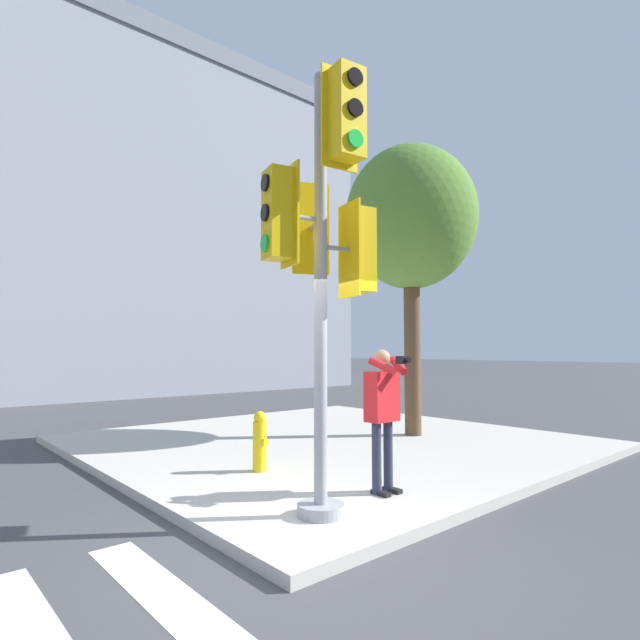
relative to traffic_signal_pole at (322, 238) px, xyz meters
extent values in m
plane|color=#424244|center=(-0.57, -0.35, -2.93)|extent=(160.00, 160.00, 0.00)
cube|color=#BCB7AD|center=(2.93, 3.15, -2.87)|extent=(8.00, 8.00, 0.12)
cube|color=silver|center=(-1.77, -0.24, -2.93)|extent=(0.37, 2.29, 0.01)
cube|color=silver|center=(-2.62, -0.24, -2.93)|extent=(0.37, 2.29, 0.01)
cylinder|color=#939399|center=(-0.02, 0.00, -2.75)|extent=(0.47, 0.47, 0.12)
cylinder|color=#939399|center=(-0.02, 0.00, -0.52)|extent=(0.13, 0.13, 4.35)
sphere|color=#939399|center=(-0.02, 0.00, 1.70)|extent=(0.15, 0.15, 0.15)
cylinder|color=#939399|center=(0.06, 0.20, 0.18)|extent=(0.16, 0.29, 0.05)
cube|color=#E5B70C|center=(0.17, 0.44, 0.18)|extent=(0.37, 0.34, 0.90)
cube|color=#E5B70C|center=(0.12, 0.32, 0.18)|extent=(0.39, 0.19, 1.02)
cylinder|color=black|center=(0.22, 0.57, 0.48)|extent=(0.17, 0.10, 0.17)
cylinder|color=black|center=(0.22, 0.57, 0.18)|extent=(0.17, 0.10, 0.17)
cylinder|color=green|center=(0.22, 0.57, -0.12)|extent=(0.17, 0.10, 0.17)
cylinder|color=#939399|center=(-0.05, -0.21, 1.12)|extent=(0.09, 0.30, 0.05)
cube|color=#E5B70C|center=(-0.10, -0.47, 1.12)|extent=(0.33, 0.28, 0.90)
cube|color=#E5B70C|center=(-0.08, -0.34, 1.12)|extent=(0.42, 0.09, 1.02)
cylinder|color=black|center=(-0.12, -0.60, 1.42)|extent=(0.17, 0.06, 0.17)
cylinder|color=black|center=(-0.12, -0.60, 1.12)|extent=(0.17, 0.06, 0.17)
cylinder|color=green|center=(-0.12, -0.60, 0.82)|extent=(0.17, 0.06, 0.17)
cylinder|color=#939399|center=(-0.23, 0.06, 0.18)|extent=(0.29, 0.12, 0.05)
cube|color=#E5B70C|center=(-0.48, 0.12, 0.18)|extent=(0.31, 0.35, 0.90)
cube|color=#E5B70C|center=(-0.36, 0.09, 0.18)|extent=(0.13, 0.41, 1.02)
cylinder|color=black|center=(-0.62, 0.16, 0.48)|extent=(0.07, 0.17, 0.17)
cylinder|color=black|center=(-0.62, 0.16, 0.18)|extent=(0.07, 0.17, 0.17)
cylinder|color=green|center=(-0.62, 0.16, -0.12)|extent=(0.07, 0.17, 0.17)
cylinder|color=#939399|center=(0.19, -0.04, -0.09)|extent=(0.29, 0.12, 0.05)
cube|color=#E5B70C|center=(0.44, -0.10, -0.09)|extent=(0.30, 0.35, 0.90)
cube|color=#E5B70C|center=(0.32, -0.07, -0.09)|extent=(0.12, 0.41, 1.02)
cylinder|color=black|center=(0.58, -0.14, 0.21)|extent=(0.07, 0.17, 0.17)
cylinder|color=black|center=(0.58, -0.14, -0.09)|extent=(0.07, 0.17, 0.17)
cylinder|color=green|center=(0.58, -0.14, -0.39)|extent=(0.07, 0.17, 0.17)
cube|color=black|center=(0.96, 0.08, -2.79)|extent=(0.09, 0.24, 0.05)
cube|color=black|center=(1.16, 0.08, -2.79)|extent=(0.09, 0.24, 0.05)
cylinder|color=#282D42|center=(0.96, 0.14, -2.40)|extent=(0.11, 0.11, 0.82)
cylinder|color=#282D42|center=(1.16, 0.14, -2.40)|extent=(0.11, 0.11, 0.82)
cube|color=red|center=(1.06, 0.14, -1.70)|extent=(0.40, 0.22, 0.58)
sphere|color=tan|center=(1.06, 0.14, -1.25)|extent=(0.20, 0.20, 0.20)
cube|color=black|center=(1.06, -0.17, -1.27)|extent=(0.12, 0.10, 0.09)
cylinder|color=black|center=(1.06, -0.24, -1.27)|extent=(0.06, 0.08, 0.06)
cylinder|color=red|center=(0.92, 0.00, -1.34)|extent=(0.23, 0.35, 0.22)
cylinder|color=red|center=(1.19, 0.00, -1.34)|extent=(0.23, 0.35, 0.22)
cylinder|color=brown|center=(4.49, 2.40, -1.11)|extent=(0.32, 0.32, 3.41)
ellipsoid|color=#568433|center=(4.49, 2.40, 1.51)|extent=(2.62, 2.62, 2.88)
cylinder|color=yellow|center=(0.57, 1.94, -2.48)|extent=(0.19, 0.19, 0.67)
sphere|color=yellow|center=(0.57, 1.94, -2.08)|extent=(0.17, 0.17, 0.17)
cylinder|color=yellow|center=(0.57, 1.81, -2.40)|extent=(0.09, 0.06, 0.09)
cube|color=gray|center=(6.82, 19.58, 4.05)|extent=(15.89, 10.28, 13.98)
cube|color=slate|center=(6.82, 19.58, 11.44)|extent=(16.09, 10.48, 0.80)
camera|label=1|loc=(-3.38, -3.81, -1.16)|focal=28.00mm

